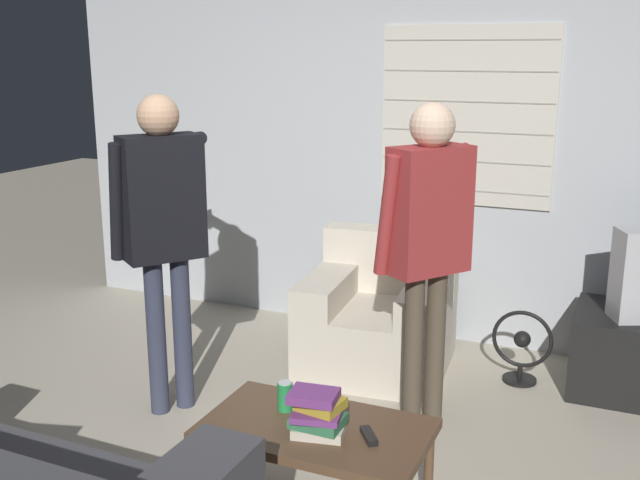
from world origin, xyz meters
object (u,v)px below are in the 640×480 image
(coffee_table, at_px, (316,436))
(soda_can, at_px, (285,396))
(spare_remote, at_px, (369,436))
(floor_fan, at_px, (522,346))
(person_left_standing, at_px, (162,215))
(book_stack, at_px, (318,413))
(person_right_standing, at_px, (427,227))
(armchair_beige, at_px, (380,317))

(coffee_table, bearing_deg, soda_can, 156.46)
(spare_remote, relative_size, floor_fan, 0.29)
(person_left_standing, distance_m, book_stack, 1.49)
(person_left_standing, distance_m, floor_fan, 2.22)
(person_left_standing, relative_size, spare_remote, 13.30)
(person_left_standing, height_order, person_right_standing, person_left_standing)
(person_left_standing, distance_m, soda_can, 1.27)
(person_right_standing, relative_size, book_stack, 7.26)
(spare_remote, bearing_deg, armchair_beige, 71.70)
(person_left_standing, height_order, floor_fan, person_left_standing)
(person_left_standing, relative_size, soda_can, 13.59)
(person_right_standing, bearing_deg, book_stack, -151.75)
(person_right_standing, bearing_deg, person_left_standing, 140.49)
(person_left_standing, distance_m, person_right_standing, 1.37)
(book_stack, bearing_deg, soda_can, 146.86)
(person_left_standing, relative_size, floor_fan, 3.85)
(book_stack, height_order, floor_fan, book_stack)
(person_right_standing, height_order, book_stack, person_right_standing)
(spare_remote, bearing_deg, person_right_standing, 58.17)
(coffee_table, distance_m, spare_remote, 0.24)
(floor_fan, bearing_deg, spare_remote, -100.57)
(armchair_beige, bearing_deg, person_left_standing, 44.45)
(book_stack, distance_m, soda_can, 0.25)
(armchair_beige, bearing_deg, floor_fan, -178.89)
(book_stack, xyz_separation_m, floor_fan, (0.53, 1.81, -0.32))
(person_left_standing, bearing_deg, floor_fan, -21.28)
(armchair_beige, relative_size, spare_remote, 7.22)
(coffee_table, relative_size, person_left_standing, 0.53)
(book_stack, xyz_separation_m, spare_remote, (0.20, 0.05, -0.08))
(coffee_table, distance_m, soda_can, 0.22)
(person_right_standing, height_order, floor_fan, person_right_standing)
(book_stack, bearing_deg, coffee_table, 120.34)
(book_stack, distance_m, floor_fan, 1.92)
(soda_can, bearing_deg, floor_fan, 66.29)
(coffee_table, relative_size, floor_fan, 2.05)
(armchair_beige, distance_m, floor_fan, 0.87)
(armchair_beige, distance_m, person_right_standing, 1.09)
(armchair_beige, distance_m, person_left_standing, 1.54)
(soda_can, xyz_separation_m, spare_remote, (0.41, -0.09, -0.05))
(person_right_standing, distance_m, book_stack, 1.20)
(person_right_standing, relative_size, floor_fan, 3.78)
(person_left_standing, xyz_separation_m, floor_fan, (1.72, 1.11, -0.87))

